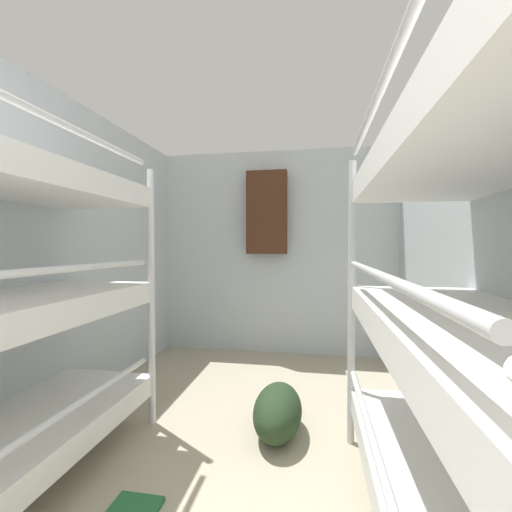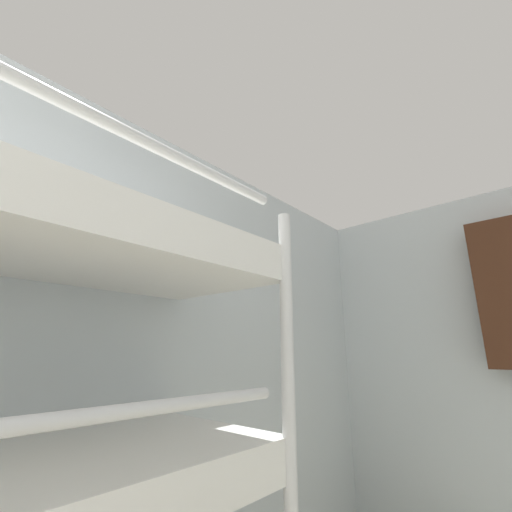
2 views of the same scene
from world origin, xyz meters
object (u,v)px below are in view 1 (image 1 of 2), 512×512
(duffel_bag, at_px, (278,411))
(floor_book, at_px, (136,506))
(bunk_stack_right_near, at_px, (493,341))
(hanging_coat, at_px, (267,213))

(duffel_bag, xyz_separation_m, floor_book, (-0.57, -0.72, -0.14))
(bunk_stack_right_near, bearing_deg, duffel_bag, 128.08)
(duffel_bag, bearing_deg, floor_book, -128.29)
(floor_book, relative_size, hanging_coat, 0.25)
(floor_book, bearing_deg, hanging_coat, 83.18)
(floor_book, height_order, hanging_coat, hanging_coat)
(hanging_coat, bearing_deg, bunk_stack_right_near, -67.31)
(floor_book, distance_m, hanging_coat, 2.78)
(duffel_bag, height_order, hanging_coat, hanging_coat)
(hanging_coat, bearing_deg, duffel_bag, -79.30)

